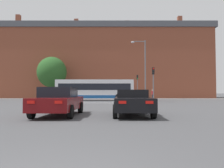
# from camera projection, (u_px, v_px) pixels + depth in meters

# --- Properties ---
(stop_line_strip) EXTENTS (8.39, 0.30, 0.01)m
(stop_line_strip) POSITION_uv_depth(u_px,v_px,m) (104.00, 103.00, 24.34)
(stop_line_strip) COLOR silver
(stop_line_strip) RESTS_ON ground_plane
(far_pavement) EXTENTS (69.32, 2.50, 0.01)m
(far_pavement) POSITION_uv_depth(u_px,v_px,m) (107.00, 99.00, 39.48)
(far_pavement) COLOR gray
(far_pavement) RESTS_ON ground_plane
(brick_civic_building) EXTENTS (47.68, 10.93, 17.93)m
(brick_civic_building) POSITION_uv_depth(u_px,v_px,m) (99.00, 63.00, 48.36)
(brick_civic_building) COLOR brown
(brick_civic_building) RESTS_ON ground_plane
(car_saloon_left) EXTENTS (2.06, 4.57, 1.45)m
(car_saloon_left) POSITION_uv_depth(u_px,v_px,m) (59.00, 101.00, 11.27)
(car_saloon_left) COLOR #600C0F
(car_saloon_left) RESTS_ON ground_plane
(car_roadster_right) EXTENTS (2.05, 4.57, 1.33)m
(car_roadster_right) POSITION_uv_depth(u_px,v_px,m) (132.00, 102.00, 11.37)
(car_roadster_right) COLOR black
(car_roadster_right) RESTS_ON ground_plane
(bus_crossing_lead) EXTENTS (10.85, 2.70, 2.95)m
(bus_crossing_lead) POSITION_uv_depth(u_px,v_px,m) (95.00, 90.00, 31.12)
(bus_crossing_lead) COLOR silver
(bus_crossing_lead) RESTS_ON ground_plane
(traffic_light_far_right) EXTENTS (0.26, 0.31, 4.29)m
(traffic_light_far_right) POSITION_uv_depth(u_px,v_px,m) (137.00, 83.00, 38.92)
(traffic_light_far_right) COLOR slate
(traffic_light_far_right) RESTS_ON ground_plane
(traffic_light_near_right) EXTENTS (0.26, 0.31, 4.05)m
(traffic_light_near_right) POSITION_uv_depth(u_px,v_px,m) (153.00, 79.00, 25.12)
(traffic_light_near_right) COLOR slate
(traffic_light_near_right) RESTS_ON ground_plane
(street_lamp_junction) EXTENTS (2.02, 0.36, 8.21)m
(street_lamp_junction) POSITION_uv_depth(u_px,v_px,m) (143.00, 65.00, 29.35)
(street_lamp_junction) COLOR slate
(street_lamp_junction) RESTS_ON ground_plane
(pedestrian_waiting) EXTENTS (0.45, 0.34, 1.62)m
(pedestrian_waiting) POSITION_uv_depth(u_px,v_px,m) (123.00, 94.00, 39.32)
(pedestrian_waiting) COLOR black
(pedestrian_waiting) RESTS_ON ground_plane
(pedestrian_walking_east) EXTENTS (0.26, 0.42, 1.67)m
(pedestrian_walking_east) POSITION_uv_depth(u_px,v_px,m) (152.00, 93.00, 39.10)
(pedestrian_walking_east) COLOR black
(pedestrian_walking_east) RESTS_ON ground_plane
(tree_by_building) EXTENTS (5.31, 5.31, 7.65)m
(tree_by_building) POSITION_uv_depth(u_px,v_px,m) (52.00, 72.00, 39.78)
(tree_by_building) COLOR #4C3823
(tree_by_building) RESTS_ON ground_plane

